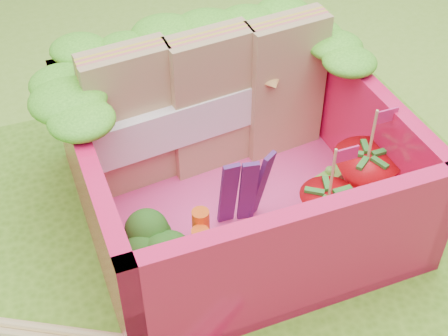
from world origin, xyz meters
The scene contains 12 objects.
ground centered at (0.00, 0.00, 0.00)m, with size 14.00×14.00×0.00m, color #7BB432.
placemat centered at (0.00, 0.00, 0.01)m, with size 2.60×2.60×0.03m, color #569221.
bento_floor centered at (0.10, 0.29, 0.06)m, with size 1.30×1.30×0.05m, color #E53A87.
bento_box centered at (0.10, 0.29, 0.31)m, with size 1.30×1.30×0.55m.
lettuce_ruffle centered at (0.10, 0.73, 0.64)m, with size 1.43×0.76×0.11m.
sandwich_stack centered at (0.10, 0.59, 0.41)m, with size 1.24×0.31×0.68m.
broccoli centered at (-0.35, -0.03, 0.25)m, with size 0.34×0.34×0.24m.
carrot_sticks centered at (-0.17, -0.03, 0.21)m, with size 0.09×0.13×0.28m.
purple_wedges centered at (0.08, 0.14, 0.27)m, with size 0.21×0.06×0.38m.
strawberry_left centered at (0.36, -0.06, 0.21)m, with size 0.24×0.24×0.48m.
strawberry_right centered at (0.60, 0.04, 0.23)m, with size 0.29×0.29×0.53m.
snap_peas centered at (0.49, 0.07, 0.11)m, with size 0.64×0.49×0.05m.
Camera 1 is at (-0.69, -1.59, 2.05)m, focal length 50.00 mm.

